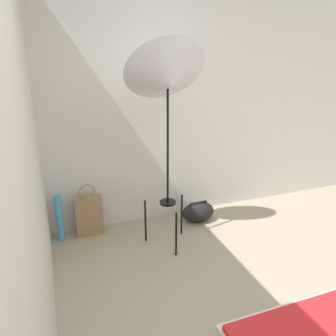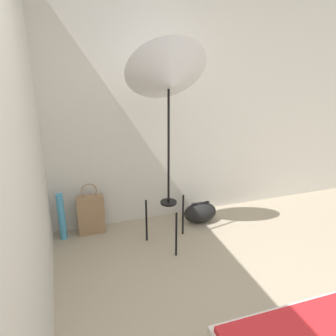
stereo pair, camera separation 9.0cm
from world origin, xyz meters
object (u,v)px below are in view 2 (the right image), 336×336
(photo_umbrella, at_px, (169,80))
(tote_bag, at_px, (91,214))
(duffel_bag, at_px, (200,212))
(paper_roll, at_px, (62,217))

(photo_umbrella, bearing_deg, tote_bag, 148.30)
(tote_bag, xyz_separation_m, duffel_bag, (1.21, -0.14, -0.11))
(photo_umbrella, xyz_separation_m, paper_roll, (-1.02, 0.43, -1.38))
(duffel_bag, xyz_separation_m, paper_roll, (-1.51, 0.12, 0.14))
(photo_umbrella, relative_size, tote_bag, 3.44)
(photo_umbrella, xyz_separation_m, duffel_bag, (0.49, 0.31, -1.52))
(photo_umbrella, bearing_deg, paper_roll, 157.33)
(photo_umbrella, height_order, duffel_bag, photo_umbrella)
(photo_umbrella, distance_m, paper_roll, 1.77)
(tote_bag, distance_m, duffel_bag, 1.22)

